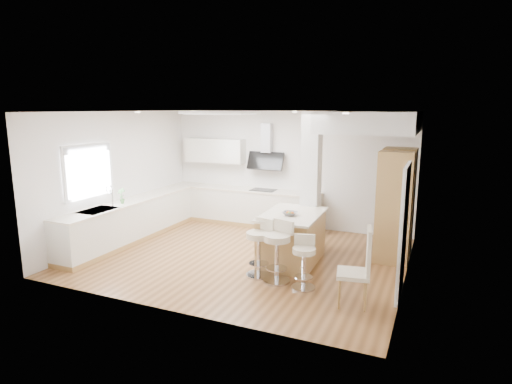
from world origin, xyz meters
The scene contains 18 objects.
ground centered at (0.00, 0.00, 0.00)m, with size 6.00×6.00×0.00m, color #8F5F35.
ceiling centered at (0.00, 0.00, 0.00)m, with size 6.00×5.00×0.02m, color white.
wall_back centered at (0.00, 2.50, 1.40)m, with size 6.00×0.04×2.80m, color silver.
wall_left centered at (-3.00, 0.00, 1.40)m, with size 0.04×5.00×2.80m, color silver.
wall_right centered at (3.00, 0.00, 1.40)m, with size 0.04×5.00×2.80m, color silver.
skylight centered at (-0.79, 0.60, 2.77)m, with size 4.10×2.10×0.06m.
window_left centered at (-2.96, -0.90, 1.69)m, with size 0.06×1.28×1.07m.
doorway_right centered at (2.97, -0.60, 1.00)m, with size 0.05×1.00×2.10m.
counter_left centered at (-2.70, 0.23, 0.46)m, with size 0.63×4.50×1.35m.
counter_back centered at (-0.91, 2.22, 0.70)m, with size 3.62×0.63×2.50m.
pillar centered at (1.05, 0.95, 1.40)m, with size 0.35×0.35×2.80m.
soffit centered at (2.10, 1.40, 2.60)m, with size 1.78×2.20×0.40m.
oven_column centered at (2.68, 1.23, 1.05)m, with size 0.63×1.21×2.10m.
peninsula centered at (0.95, 0.11, 0.48)m, with size 1.07×1.58×1.01m.
bar_stool_a centered at (0.66, -0.77, 0.56)m, with size 0.56×0.56×1.00m.
bar_stool_b centered at (1.04, -0.88, 0.58)m, with size 0.59×0.59×1.04m.
bar_stool_c centered at (1.52, -0.96, 0.49)m, with size 0.47×0.47×0.87m.
dining_chair centered at (2.46, -1.24, 0.64)m, with size 0.54×0.54×1.19m.
Camera 1 is at (3.41, -7.24, 2.87)m, focal length 30.00 mm.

